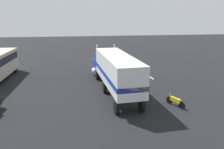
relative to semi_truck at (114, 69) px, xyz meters
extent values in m
plane|color=black|center=(5.69, 0.24, -2.52)|extent=(120.00, 120.00, 0.00)
cube|color=silver|center=(1.33, -3.26, -2.52)|extent=(4.40, 0.55, 0.01)
cube|color=silver|center=(5.90, -5.62, -2.52)|extent=(4.40, 0.47, 0.01)
cube|color=#193399|center=(6.82, 0.48, -0.82)|extent=(1.97, 2.62, 1.20)
cube|color=#193399|center=(5.22, 0.37, -0.32)|extent=(1.57, 2.59, 2.20)
cube|color=silver|center=(7.76, 0.55, -0.82)|extent=(0.23, 2.10, 1.08)
cube|color=#193399|center=(6.82, 0.48, -0.76)|extent=(1.98, 2.66, 0.36)
cylinder|color=silver|center=(4.60, 1.43, 0.28)|extent=(0.18, 0.18, 3.40)
cylinder|color=silver|center=(4.75, -0.77, 0.28)|extent=(0.18, 0.18, 3.40)
cube|color=silver|center=(-1.11, -0.09, 0.23)|extent=(10.66, 3.34, 2.80)
cube|color=#193399|center=(-1.11, -0.09, -0.19)|extent=(10.66, 3.38, 0.44)
cylinder|color=silver|center=(5.55, 1.69, -1.57)|extent=(1.34, 0.73, 0.64)
cylinder|color=black|center=(7.04, 1.60, -1.97)|extent=(1.12, 0.38, 1.10)
cylinder|color=black|center=(7.20, -0.59, -1.97)|extent=(1.12, 0.38, 1.10)
cylinder|color=black|center=(4.75, 1.44, -1.97)|extent=(1.12, 0.38, 1.10)
cylinder|color=black|center=(4.90, -0.76, -1.97)|extent=(1.12, 0.38, 1.10)
cylinder|color=black|center=(-0.19, 1.08, -1.97)|extent=(1.12, 0.38, 1.10)
cylinder|color=black|center=(-0.03, -1.11, -1.97)|extent=(1.12, 0.38, 1.10)
cylinder|color=black|center=(-5.43, 0.71, -1.97)|extent=(1.12, 0.38, 1.10)
cylinder|color=black|center=(-5.27, -1.49, -1.97)|extent=(1.12, 0.38, 1.10)
cylinder|color=#2D3347|center=(2.07, -2.02, -2.11)|extent=(0.18, 0.18, 0.82)
cylinder|color=#2D3347|center=(2.22, -2.00, -2.11)|extent=(0.18, 0.18, 0.82)
cylinder|color=#333338|center=(2.15, -2.01, -1.41)|extent=(0.34, 0.34, 0.58)
sphere|color=tan|center=(2.15, -2.01, -1.01)|extent=(0.23, 0.23, 0.23)
cube|color=black|center=(2.17, -2.21, -1.39)|extent=(0.27, 0.18, 0.36)
cylinder|color=black|center=(10.18, 12.78, -2.02)|extent=(1.01, 0.31, 1.00)
cylinder|color=black|center=(-4.00, -4.54, -2.19)|extent=(0.64, 0.36, 0.66)
cylinder|color=black|center=(-5.32, -5.13, -2.19)|extent=(0.64, 0.36, 0.66)
cube|color=gold|center=(-4.66, -4.84, -1.91)|extent=(1.10, 0.67, 0.36)
cylinder|color=silver|center=(-4.10, -4.58, -1.74)|extent=(0.29, 0.18, 0.69)
camera|label=1|loc=(-21.56, 3.56, 5.41)|focal=34.33mm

